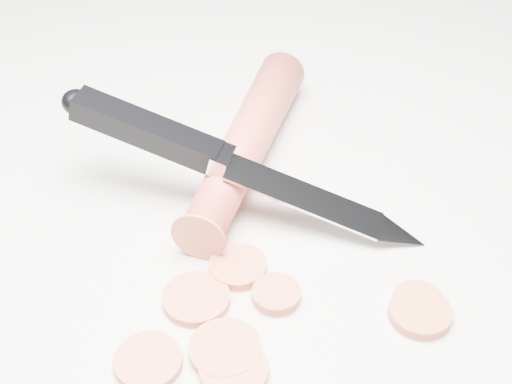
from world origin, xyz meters
TOP-DOWN VIEW (x-y plane):
  - ground at (0.00, 0.00)m, footprint 2.40×2.40m
  - carrot at (0.04, 0.07)m, footprint 0.16×0.16m
  - carrot_slice_0 at (-0.09, -0.06)m, footprint 0.04×0.04m
  - carrot_slice_1 at (-0.05, -0.09)m, footprint 0.04×0.04m
  - carrot_slice_2 at (-0.04, -0.04)m, footprint 0.04×0.04m
  - carrot_slice_3 at (-0.01, -0.03)m, footprint 0.04×0.04m
  - carrot_slice_4 at (0.07, -0.10)m, footprint 0.03×0.03m
  - carrot_slice_5 at (-0.05, -0.08)m, footprint 0.04×0.04m
  - carrot_slice_6 at (-0.00, -0.06)m, footprint 0.03×0.03m
  - carrot_slice_7 at (0.06, -0.11)m, footprint 0.04×0.04m
  - kitchen_knife at (0.02, 0.02)m, footprint 0.19×0.20m

SIDE VIEW (x-z plane):
  - ground at x=0.00m, z-range 0.00..0.00m
  - carrot_slice_4 at x=0.07m, z-range 0.00..0.01m
  - carrot_slice_0 at x=-0.09m, z-range 0.00..0.01m
  - carrot_slice_2 at x=-0.04m, z-range 0.00..0.01m
  - carrot_slice_1 at x=-0.05m, z-range 0.00..0.01m
  - carrot_slice_5 at x=-0.05m, z-range 0.00..0.01m
  - carrot_slice_3 at x=-0.01m, z-range 0.00..0.01m
  - carrot_slice_7 at x=0.06m, z-range 0.00..0.01m
  - carrot_slice_6 at x=0.00m, z-range 0.00..0.01m
  - carrot at x=0.04m, z-range 0.00..0.03m
  - kitchen_knife at x=0.02m, z-range 0.00..0.07m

